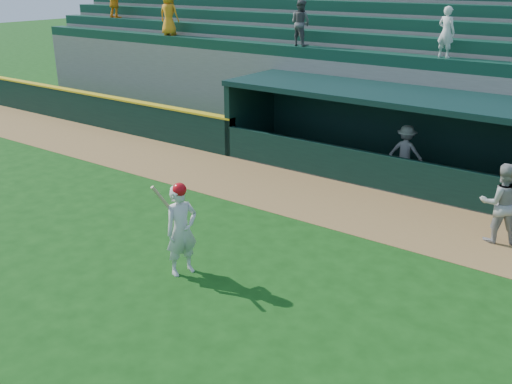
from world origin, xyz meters
TOP-DOWN VIEW (x-y plane):
  - ground at (0.00, 0.00)m, footprint 120.00×120.00m
  - warning_track at (0.00, 4.90)m, footprint 40.00×3.00m
  - field_wall_left at (-12.25, 6.55)m, footprint 15.50×0.30m
  - wall_stripe_left at (-12.25, 6.55)m, footprint 15.50×0.32m
  - dugout_player_front at (4.08, 5.00)m, footprint 1.09×1.01m
  - dugout_player_inside at (0.76, 7.90)m, footprint 1.05×0.69m
  - dugout at (0.00, 8.00)m, footprint 9.40×2.80m
  - stands at (-0.03, 12.57)m, footprint 34.50×6.26m
  - batter_at_plate at (-0.55, -0.10)m, footprint 0.63×0.85m

SIDE VIEW (x-z plane):
  - ground at x=0.00m, z-range 0.00..0.00m
  - warning_track at x=0.00m, z-range 0.00..0.01m
  - field_wall_left at x=-12.25m, z-range 0.00..1.20m
  - dugout_player_inside at x=0.76m, z-range 0.00..1.52m
  - dugout_player_front at x=4.08m, z-range 0.00..1.80m
  - batter_at_plate at x=-0.55m, z-range -0.01..1.90m
  - wall_stripe_left at x=-12.25m, z-range 1.20..1.26m
  - dugout at x=0.00m, z-range 0.13..2.59m
  - stands at x=-0.03m, z-range -1.37..6.16m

